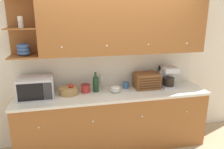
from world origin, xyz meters
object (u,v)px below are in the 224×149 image
object	(u,v)px
fruit_basket	(69,90)
mug	(126,85)
storage_canister	(85,88)
microwave	(36,87)
wine_glass	(101,79)
bread_box	(146,81)
coffee_maker	(168,77)
wine_bottle	(96,83)
bowl_stack_on_counter	(115,89)

from	to	relation	value
fruit_basket	mug	distance (m)	0.93
storage_canister	microwave	bearing A→B (deg)	-175.34
storage_canister	wine_glass	bearing A→B (deg)	25.97
bread_box	coffee_maker	distance (m)	0.38
microwave	wine_bottle	bearing A→B (deg)	3.34
storage_canister	bread_box	bearing A→B (deg)	-0.68
storage_canister	bowl_stack_on_counter	size ratio (longest dim) A/B	0.85
fruit_basket	coffee_maker	world-z (taller)	coffee_maker
storage_canister	wine_glass	world-z (taller)	wine_glass
bowl_stack_on_counter	mug	distance (m)	0.25
wine_bottle	bread_box	bearing A→B (deg)	-0.32
microwave	bowl_stack_on_counter	bearing A→B (deg)	-1.36
fruit_basket	wine_bottle	world-z (taller)	wine_bottle
mug	coffee_maker	world-z (taller)	coffee_maker
mug	bread_box	world-z (taller)	bread_box
wine_glass	fruit_basket	bearing A→B (deg)	-163.37
wine_bottle	bowl_stack_on_counter	bearing A→B (deg)	-15.11
fruit_basket	coffee_maker	size ratio (longest dim) A/B	0.85
bread_box	bowl_stack_on_counter	bearing A→B (deg)	-172.26
wine_glass	bread_box	bearing A→B (deg)	-11.41
fruit_basket	wine_glass	size ratio (longest dim) A/B	1.30
microwave	storage_canister	size ratio (longest dim) A/B	3.47
microwave	bowl_stack_on_counter	world-z (taller)	microwave
fruit_basket	bread_box	world-z (taller)	bread_box
bowl_stack_on_counter	mug	xyz separation A→B (m)	(0.21, 0.13, 0.01)
wine_glass	microwave	bearing A→B (deg)	-169.01
mug	coffee_maker	distance (m)	0.72
bread_box	storage_canister	bearing A→B (deg)	179.32
bowl_stack_on_counter	bread_box	distance (m)	0.56
fruit_basket	coffee_maker	xyz separation A→B (m)	(1.63, 0.01, 0.11)
wine_glass	bread_box	world-z (taller)	bread_box
coffee_maker	microwave	bearing A→B (deg)	-178.76
wine_glass	mug	bearing A→B (deg)	-12.49
wine_bottle	storage_canister	bearing A→B (deg)	177.45
microwave	bowl_stack_on_counter	distance (m)	1.18
wine_bottle	mug	distance (m)	0.52
storage_canister	bread_box	xyz separation A→B (m)	(1.00, -0.01, 0.06)
wine_bottle	coffee_maker	xyz separation A→B (m)	(1.22, -0.01, 0.03)
storage_canister	coffee_maker	world-z (taller)	coffee_maker
bowl_stack_on_counter	wine_glass	bearing A→B (deg)	128.84
wine_glass	bowl_stack_on_counter	distance (m)	0.30
microwave	wine_bottle	world-z (taller)	wine_bottle
bowl_stack_on_counter	coffee_maker	bearing A→B (deg)	4.55
fruit_basket	mug	xyz separation A→B (m)	(0.92, 0.07, -0.01)
storage_canister	mug	bearing A→B (deg)	4.11
wine_bottle	wine_glass	distance (m)	0.18
fruit_basket	wine_bottle	xyz separation A→B (m)	(0.42, 0.02, 0.09)
fruit_basket	coffee_maker	bearing A→B (deg)	0.39
wine_bottle	bowl_stack_on_counter	world-z (taller)	wine_bottle
coffee_maker	bread_box	bearing A→B (deg)	179.82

